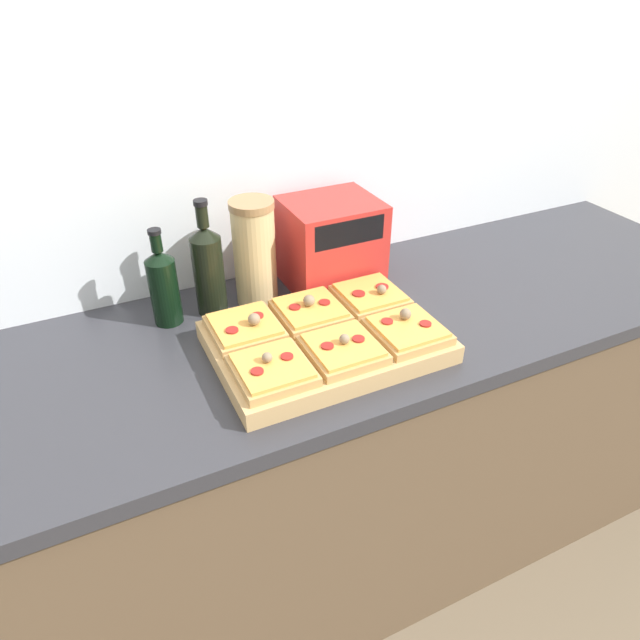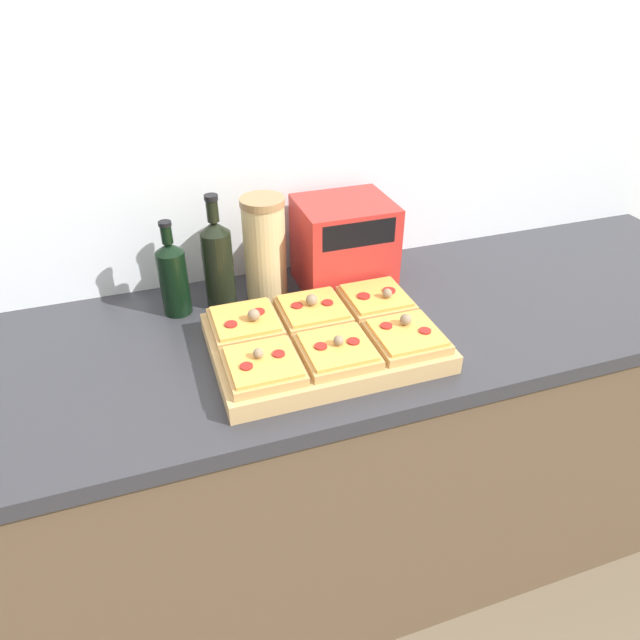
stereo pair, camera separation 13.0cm
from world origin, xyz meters
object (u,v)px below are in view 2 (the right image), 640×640
Objects in this scene: toaster_oven at (344,244)px; grain_jar_tall at (265,249)px; wine_bottle at (218,262)px; olive_oil_bottle at (173,277)px; cutting_board at (324,342)px.

grain_jar_tall is at bearing 179.77° from toaster_oven.
wine_bottle is 1.13× the size of toaster_oven.
olive_oil_bottle is 0.90× the size of grain_jar_tall.
wine_bottle is (0.11, 0.00, 0.02)m from olive_oil_bottle.
toaster_oven is (0.45, -0.00, 0.02)m from olive_oil_bottle.
grain_jar_tall is (0.12, 0.00, 0.02)m from wine_bottle.
grain_jar_tall is at bearing 102.93° from cutting_board.
toaster_oven is (0.21, -0.00, -0.02)m from grain_jar_tall.
toaster_oven is at bearing -0.23° from grain_jar_tall.
cutting_board is 2.06× the size of olive_oil_bottle.
wine_bottle is 0.33m from toaster_oven.
toaster_oven is at bearing 61.37° from cutting_board.
olive_oil_bottle is 0.24m from grain_jar_tall.
wine_bottle is at bearing 0.00° from olive_oil_bottle.
wine_bottle reaches higher than olive_oil_bottle.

